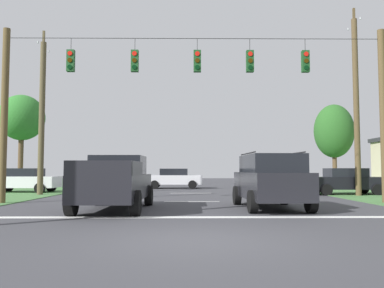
# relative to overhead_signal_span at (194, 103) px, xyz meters

# --- Properties ---
(ground_plane) EXTENTS (120.00, 120.00, 0.00)m
(ground_plane) POSITION_rel_overhead_signal_span_xyz_m (-0.09, -8.97, -4.34)
(ground_plane) COLOR #3D3D42
(stop_bar_stripe) EXTENTS (14.33, 0.45, 0.01)m
(stop_bar_stripe) POSITION_rel_overhead_signal_span_xyz_m (-0.09, -5.00, -4.33)
(stop_bar_stripe) COLOR white
(stop_bar_stripe) RESTS_ON ground
(lane_dash_0) EXTENTS (2.50, 0.15, 0.01)m
(lane_dash_0) POSITION_rel_overhead_signal_span_xyz_m (-0.09, 1.00, -4.33)
(lane_dash_0) COLOR white
(lane_dash_0) RESTS_ON ground
(lane_dash_1) EXTENTS (2.50, 0.15, 0.01)m
(lane_dash_1) POSITION_rel_overhead_signal_span_xyz_m (-0.09, 7.43, -4.33)
(lane_dash_1) COLOR white
(lane_dash_1) RESTS_ON ground
(lane_dash_2) EXTENTS (2.50, 0.15, 0.01)m
(lane_dash_2) POSITION_rel_overhead_signal_span_xyz_m (-0.09, 13.79, -4.33)
(lane_dash_2) COLOR white
(lane_dash_2) RESTS_ON ground
(lane_dash_3) EXTENTS (2.50, 0.15, 0.01)m
(lane_dash_3) POSITION_rel_overhead_signal_span_xyz_m (-0.09, 22.11, -4.33)
(lane_dash_3) COLOR white
(lane_dash_3) RESTS_ON ground
(lane_dash_4) EXTENTS (2.50, 0.15, 0.01)m
(lane_dash_4) POSITION_rel_overhead_signal_span_xyz_m (-0.09, 28.15, -4.33)
(lane_dash_4) COLOR white
(lane_dash_4) RESTS_ON ground
(overhead_signal_span) EXTENTS (16.71, 0.31, 7.59)m
(overhead_signal_span) POSITION_rel_overhead_signal_span_xyz_m (0.00, 0.00, 0.00)
(overhead_signal_span) COLOR brown
(overhead_signal_span) RESTS_ON ground
(pickup_truck) EXTENTS (2.33, 5.42, 1.95)m
(pickup_truck) POSITION_rel_overhead_signal_span_xyz_m (-2.86, -2.74, -3.37)
(pickup_truck) COLOR black
(pickup_truck) RESTS_ON ground
(suv_black) EXTENTS (2.35, 4.87, 2.05)m
(suv_black) POSITION_rel_overhead_signal_span_xyz_m (2.78, -2.32, -3.28)
(suv_black) COLOR black
(suv_black) RESTS_ON ground
(distant_car_crossing_white) EXTENTS (4.37, 2.17, 1.52)m
(distant_car_crossing_white) POSITION_rel_overhead_signal_span_xyz_m (-10.63, 8.21, -3.55)
(distant_car_crossing_white) COLOR silver
(distant_car_crossing_white) RESTS_ON ground
(distant_car_oncoming) EXTENTS (4.30, 2.02, 1.52)m
(distant_car_oncoming) POSITION_rel_overhead_signal_span_xyz_m (-1.34, 13.74, -3.55)
(distant_car_oncoming) COLOR silver
(distant_car_oncoming) RESTS_ON ground
(distant_car_far_parked) EXTENTS (4.31, 2.04, 1.52)m
(distant_car_far_parked) POSITION_rel_overhead_signal_span_xyz_m (8.86, 5.92, -3.55)
(distant_car_far_parked) COLOR black
(distant_car_far_parked) RESTS_ON ground
(utility_pole_mid_right) EXTENTS (0.31, 1.71, 10.51)m
(utility_pole_mid_right) POSITION_rel_overhead_signal_span_xyz_m (9.06, 4.66, 0.75)
(utility_pole_mid_right) COLOR brown
(utility_pole_mid_right) RESTS_ON ground
(utility_pole_near_left) EXTENTS (0.33, 1.80, 9.52)m
(utility_pole_near_left) POSITION_rel_overhead_signal_span_xyz_m (-8.67, 5.73, 0.22)
(utility_pole_near_left) COLOR brown
(utility_pole_near_left) RESTS_ON ground
(tree_roadside_right) EXTENTS (3.15, 3.15, 6.72)m
(tree_roadside_right) POSITION_rel_overhead_signal_span_xyz_m (11.54, 14.83, 0.20)
(tree_roadside_right) COLOR brown
(tree_roadside_right) RESTS_ON ground
(tree_roadside_left) EXTENTS (3.54, 3.54, 7.35)m
(tree_roadside_left) POSITION_rel_overhead_signal_span_xyz_m (-13.40, 14.29, 1.16)
(tree_roadside_left) COLOR brown
(tree_roadside_left) RESTS_ON ground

